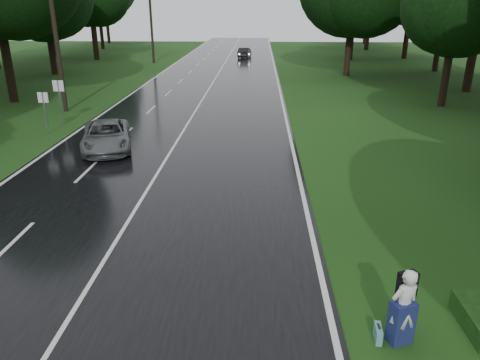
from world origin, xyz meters
name	(u,v)px	position (x,y,z in m)	size (l,w,h in m)	color
ground	(90,285)	(0.00, 0.00, 0.00)	(160.00, 160.00, 0.00)	#1C4213
road	(196,110)	(0.00, 20.00, 0.02)	(12.00, 140.00, 0.04)	black
lane_center	(196,110)	(0.00, 20.00, 0.04)	(0.12, 140.00, 0.01)	silver
grey_car	(106,136)	(-3.10, 11.19, 0.70)	(2.18, 4.73, 1.31)	#565A5B
far_car	(245,52)	(2.16, 52.11, 0.67)	(1.32, 3.80, 1.25)	black
hitchhiker	(403,309)	(7.12, -1.71, 0.80)	(0.73, 0.70, 1.71)	silver
suitcase	(378,333)	(6.68, -1.70, 0.16)	(0.13, 0.44, 0.31)	teal
utility_pole_mid	(66,111)	(-8.50, 19.49, 0.00)	(1.80, 0.28, 10.80)	black
utility_pole_far	(154,63)	(-8.50, 45.83, 0.00)	(1.80, 0.28, 10.00)	black
road_sign_a	(49,134)	(-7.20, 13.87, 0.00)	(0.54, 0.10, 2.26)	white
road_sign_b	(64,125)	(-7.20, 15.90, 0.00)	(0.61, 0.10, 2.56)	white
tree_left_d	(15,102)	(-13.47, 22.41, 0.00)	(10.30, 10.30, 16.09)	black
tree_left_e	(55,74)	(-16.43, 36.22, 0.00)	(8.18, 8.18, 12.78)	black
tree_left_f	(97,60)	(-16.48, 49.00, 0.00)	(9.28, 9.28, 14.50)	black
tree_right_d	(441,106)	(16.70, 22.19, 0.00)	(7.86, 7.86, 12.29)	black
tree_right_e	(346,76)	(12.65, 36.26, 0.00)	(9.06, 9.06, 14.15)	black
tree_right_f	(350,60)	(15.55, 50.20, 0.00)	(8.69, 8.69, 13.57)	black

